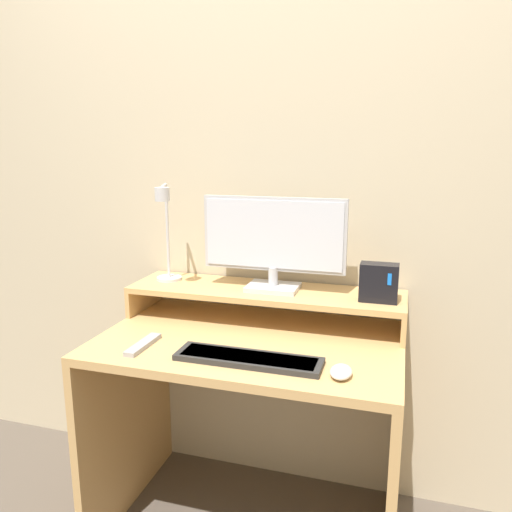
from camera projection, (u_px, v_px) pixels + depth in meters
wall_back at (277, 192)px, 2.00m from camera, size 6.00×0.05×2.50m
desk at (250, 400)px, 1.81m from camera, size 1.05×0.67×0.77m
monitor_shelf at (265, 294)px, 1.92m from camera, size 1.05×0.29×0.12m
monitor at (273, 240)px, 1.87m from camera, size 0.55×0.15×0.35m
desk_lamp at (166, 231)px, 1.94m from camera, size 0.13×0.21×0.39m
router_dock at (379, 283)px, 1.75m from camera, size 0.13×0.07×0.14m
keyboard at (248, 359)px, 1.56m from camera, size 0.47×0.12×0.02m
mouse at (341, 372)px, 1.46m from camera, size 0.06×0.10×0.03m
remote_control at (143, 345)px, 1.67m from camera, size 0.04×0.18×0.02m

